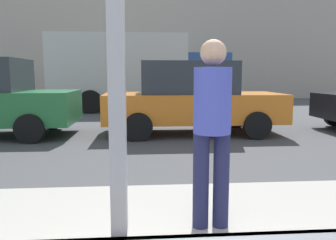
{
  "coord_description": "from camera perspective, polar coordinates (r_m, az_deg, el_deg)",
  "views": [
    {
      "loc": [
        0.08,
        -0.96,
        1.46
      ],
      "look_at": [
        0.39,
        3.08,
        0.92
      ],
      "focal_mm": 35.8,
      "sensor_mm": 36.0,
      "label": 1
    }
  ],
  "objects": [
    {
      "name": "box_truck",
      "position": [
        14.14,
        -5.49,
        8.45
      ],
      "size": [
        7.22,
        2.44,
        3.09
      ],
      "color": "beige",
      "rests_on": "ground"
    },
    {
      "name": "building_facade_far",
      "position": [
        21.21,
        -4.75,
        12.15
      ],
      "size": [
        28.0,
        1.2,
        6.29
      ],
      "primitive_type": "cube",
      "color": "#A89E8E",
      "rests_on": "ground"
    },
    {
      "name": "ground_plane",
      "position": [
        9.07,
        -4.88,
        -1.66
      ],
      "size": [
        60.0,
        60.0,
        0.0
      ],
      "primitive_type": "plane",
      "color": "#424244"
    },
    {
      "name": "pedestrian",
      "position": [
        2.88,
        7.51,
        -0.41
      ],
      "size": [
        0.32,
        0.32,
        1.63
      ],
      "color": "#21234A",
      "rests_on": "sidewalk_strip"
    },
    {
      "name": "parked_car_orange",
      "position": [
        8.37,
        3.96,
        3.74
      ],
      "size": [
        4.37,
        1.93,
        1.79
      ],
      "color": "orange",
      "rests_on": "ground"
    }
  ]
}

